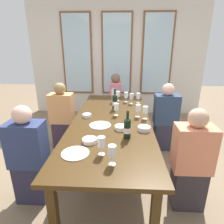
# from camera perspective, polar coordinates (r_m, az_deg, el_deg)

# --- Properties ---
(ground_plane) EXTENTS (12.00, 12.00, 0.00)m
(ground_plane) POSITION_cam_1_polar(r_m,az_deg,el_deg) (2.86, -0.16, -16.17)
(ground_plane) COLOR #7B664D
(back_wall_with_windows) EXTENTS (4.20, 0.10, 2.90)m
(back_wall_with_windows) POSITION_cam_1_polar(r_m,az_deg,el_deg) (4.78, 1.45, 16.76)
(back_wall_with_windows) COLOR silver
(back_wall_with_windows) RESTS_ON ground
(dining_table) EXTENTS (1.00, 2.55, 0.74)m
(dining_table) POSITION_cam_1_polar(r_m,az_deg,el_deg) (2.53, -0.18, -3.60)
(dining_table) COLOR #3E280F
(dining_table) RESTS_ON ground
(white_plate_0) EXTENTS (0.26, 0.26, 0.01)m
(white_plate_0) POSITION_cam_1_polar(r_m,az_deg,el_deg) (2.32, -3.53, -3.96)
(white_plate_0) COLOR white
(white_plate_0) RESTS_ON dining_table
(white_plate_1) EXTENTS (0.25, 0.25, 0.01)m
(white_plate_1) POSITION_cam_1_polar(r_m,az_deg,el_deg) (1.78, -10.92, -12.02)
(white_plate_1) COLOR white
(white_plate_1) RESTS_ON dining_table
(wine_bottle_0) EXTENTS (0.08, 0.08, 0.30)m
(wine_bottle_0) POSITION_cam_1_polar(r_m,az_deg,el_deg) (1.98, 4.59, -4.79)
(wine_bottle_0) COLOR black
(wine_bottle_0) RESTS_ON dining_table
(wine_bottle_1) EXTENTS (0.08, 0.08, 0.31)m
(wine_bottle_1) POSITION_cam_1_polar(r_m,az_deg,el_deg) (2.87, 0.83, 3.07)
(wine_bottle_1) COLOR black
(wine_bottle_1) RESTS_ON dining_table
(tasting_bowl_0) EXTENTS (0.12, 0.12, 0.04)m
(tasting_bowl_0) POSITION_cam_1_polar(r_m,az_deg,el_deg) (2.61, -7.50, -1.05)
(tasting_bowl_0) COLOR white
(tasting_bowl_0) RESTS_ON dining_table
(tasting_bowl_1) EXTENTS (0.15, 0.15, 0.04)m
(tasting_bowl_1) POSITION_cam_1_polar(r_m,az_deg,el_deg) (1.94, -6.70, -8.43)
(tasting_bowl_1) COLOR white
(tasting_bowl_1) RESTS_ON dining_table
(tasting_bowl_2) EXTENTS (0.14, 0.14, 0.05)m
(tasting_bowl_2) POSITION_cam_1_polar(r_m,az_deg,el_deg) (2.21, 9.57, -4.91)
(tasting_bowl_2) COLOR white
(tasting_bowl_2) RESTS_ON dining_table
(tasting_bowl_3) EXTENTS (0.14, 0.14, 0.05)m
(tasting_bowl_3) POSITION_cam_1_polar(r_m,az_deg,el_deg) (2.21, 2.69, -4.69)
(tasting_bowl_3) COLOR white
(tasting_bowl_3) RESTS_ON dining_table
(water_bottle) EXTENTS (0.06, 0.06, 0.24)m
(water_bottle) POSITION_cam_1_polar(r_m,az_deg,el_deg) (3.24, 0.45, 4.85)
(water_bottle) COLOR white
(water_bottle) RESTS_ON dining_table
(wine_glass_0) EXTENTS (0.07, 0.07, 0.17)m
(wine_glass_0) POSITION_cam_1_polar(r_m,az_deg,el_deg) (3.22, 7.89, 4.65)
(wine_glass_0) COLOR white
(wine_glass_0) RESTS_ON dining_table
(wine_glass_1) EXTENTS (0.07, 0.07, 0.17)m
(wine_glass_1) POSITION_cam_1_polar(r_m,az_deg,el_deg) (1.55, 0.05, -11.70)
(wine_glass_1) COLOR white
(wine_glass_1) RESTS_ON dining_table
(wine_glass_2) EXTENTS (0.07, 0.07, 0.17)m
(wine_glass_2) POSITION_cam_1_polar(r_m,az_deg,el_deg) (3.17, 5.86, 4.51)
(wine_glass_2) COLOR white
(wine_glass_2) RESTS_ON dining_table
(wine_glass_3) EXTENTS (0.07, 0.07, 0.17)m
(wine_glass_3) POSITION_cam_1_polar(r_m,az_deg,el_deg) (2.58, 7.79, 0.98)
(wine_glass_3) COLOR white
(wine_glass_3) RESTS_ON dining_table
(wine_glass_4) EXTENTS (0.07, 0.07, 0.17)m
(wine_glass_4) POSITION_cam_1_polar(r_m,az_deg,el_deg) (3.32, 1.81, 5.35)
(wine_glass_4) COLOR white
(wine_glass_4) RESTS_ON dining_table
(wine_glass_5) EXTENTS (0.07, 0.07, 0.17)m
(wine_glass_5) POSITION_cam_1_polar(r_m,az_deg,el_deg) (2.53, 9.94, 0.43)
(wine_glass_5) COLOR white
(wine_glass_5) RESTS_ON dining_table
(wine_glass_6) EXTENTS (0.07, 0.07, 0.17)m
(wine_glass_6) POSITION_cam_1_polar(r_m,az_deg,el_deg) (3.26, 4.24, 4.96)
(wine_glass_6) COLOR white
(wine_glass_6) RESTS_ON dining_table
(wine_glass_7) EXTENTS (0.07, 0.07, 0.17)m
(wine_glass_7) POSITION_cam_1_polar(r_m,az_deg,el_deg) (2.61, 1.28, 1.39)
(wine_glass_7) COLOR white
(wine_glass_7) RESTS_ON dining_table
(wine_glass_8) EXTENTS (0.07, 0.07, 0.17)m
(wine_glass_8) POSITION_cam_1_polar(r_m,az_deg,el_deg) (1.69, -3.16, -9.16)
(wine_glass_8) COLOR white
(wine_glass_8) RESTS_ON dining_table
(seated_person_0) EXTENTS (0.38, 0.24, 1.11)m
(seated_person_0) POSITION_cam_1_polar(r_m,az_deg,el_deg) (2.27, -23.58, -12.42)
(seated_person_0) COLOR #2A2840
(seated_person_0) RESTS_ON ground
(seated_person_1) EXTENTS (0.38, 0.24, 1.11)m
(seated_person_1) POSITION_cam_1_polar(r_m,az_deg,el_deg) (2.17, 22.58, -13.85)
(seated_person_1) COLOR #322A2F
(seated_person_1) RESTS_ON ground
(seated_person_2) EXTENTS (0.38, 0.24, 1.11)m
(seated_person_2) POSITION_cam_1_polar(r_m,az_deg,el_deg) (3.28, -14.62, -1.60)
(seated_person_2) COLOR #36273B
(seated_person_2) RESTS_ON ground
(seated_person_3) EXTENTS (0.38, 0.24, 1.11)m
(seated_person_3) POSITION_cam_1_polar(r_m,az_deg,el_deg) (3.23, 15.68, -2.02)
(seated_person_3) COLOR #2D2D3F
(seated_person_3) RESTS_ON ground
(seated_person_4) EXTENTS (0.24, 0.38, 1.11)m
(seated_person_4) POSITION_cam_1_polar(r_m,az_deg,el_deg) (4.11, 1.04, 3.28)
(seated_person_4) COLOR #2B293A
(seated_person_4) RESTS_ON ground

